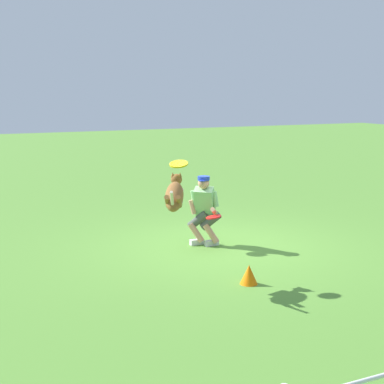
% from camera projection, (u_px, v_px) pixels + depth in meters
% --- Properties ---
extents(ground_plane, '(60.00, 60.00, 0.00)m').
position_uv_depth(ground_plane, '(222.00, 247.00, 10.55)').
color(ground_plane, '#568E34').
extents(person, '(0.59, 0.71, 1.29)m').
position_uv_depth(person, '(204.00, 208.00, 10.56)').
color(person, silver).
rests_on(person, ground_plane).
extents(dog, '(0.58, 0.94, 0.55)m').
position_uv_depth(dog, '(175.00, 195.00, 8.33)').
color(dog, brown).
extents(frisbee_flying, '(0.32, 0.31, 0.13)m').
position_uv_depth(frisbee_flying, '(179.00, 164.00, 8.48)').
color(frisbee_flying, yellow).
extents(frisbee_held, '(0.38, 0.37, 0.07)m').
position_uv_depth(frisbee_held, '(214.00, 217.00, 10.22)').
color(frisbee_held, red).
rests_on(frisbee_held, person).
extents(training_cone, '(0.26, 0.26, 0.29)m').
position_uv_depth(training_cone, '(249.00, 274.00, 8.51)').
color(training_cone, orange).
rests_on(training_cone, ground_plane).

